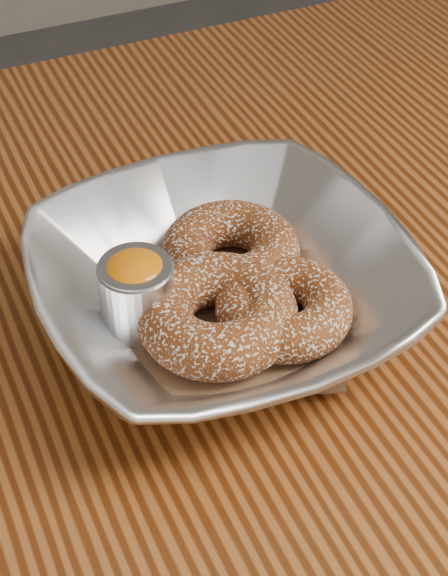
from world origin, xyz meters
name	(u,v)px	position (x,y,z in m)	size (l,w,h in m)	color
table	(156,440)	(0.00, 0.00, 0.65)	(1.20, 0.80, 0.75)	brown
serving_bowl	(224,288)	(0.05, 0.00, 0.78)	(0.24, 0.24, 0.06)	silver
parchment	(224,311)	(0.05, 0.00, 0.76)	(0.14, 0.14, 0.00)	brown
donut_back	(231,251)	(0.08, 0.04, 0.78)	(0.09, 0.09, 0.03)	brown
donut_front	(217,314)	(0.04, -0.02, 0.78)	(0.10, 0.10, 0.04)	brown
donut_extra	(284,308)	(0.08, -0.03, 0.78)	(0.09, 0.09, 0.03)	brown
ramekin	(137,292)	(0.00, 0.01, 0.79)	(0.05, 0.05, 0.06)	silver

